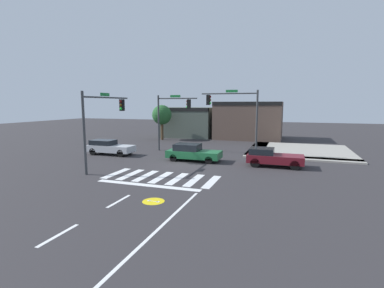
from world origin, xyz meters
TOP-DOWN VIEW (x-y plane):
  - ground_plane at (0.00, 0.00)m, footprint 120.00×120.00m
  - crosswalk_near at (0.00, -4.50)m, footprint 7.50×3.11m
  - lane_markings at (1.11, -12.02)m, footprint 6.80×20.25m
  - bike_detector_marking at (1.66, -8.97)m, footprint 1.12×1.12m
  - curb_corner_northeast at (8.49, 9.42)m, footprint 10.00×10.60m
  - storefront_row at (-0.94, 19.17)m, footprint 16.90×6.69m
  - traffic_signal_southwest at (-5.23, -3.40)m, footprint 0.32×5.63m
  - traffic_signal_northeast at (3.15, 5.02)m, footprint 5.29×0.32m
  - traffic_signal_northwest at (-3.54, 5.72)m, footprint 4.31×0.32m
  - car_green at (0.13, 1.53)m, footprint 4.59×1.92m
  - car_silver at (-8.41, 1.76)m, footprint 4.49×1.74m
  - car_maroon at (6.77, 1.43)m, footprint 4.24×1.91m
  - roadside_tree at (-8.50, 14.00)m, footprint 2.64×2.64m

SIDE VIEW (x-z plane):
  - ground_plane at x=0.00m, z-range 0.00..0.00m
  - bike_detector_marking at x=1.66m, z-range 0.00..0.01m
  - crosswalk_near at x=0.00m, z-range 0.00..0.01m
  - lane_markings at x=1.11m, z-range 0.00..0.01m
  - curb_corner_northeast at x=8.49m, z-range 0.00..0.15m
  - car_green at x=0.13m, z-range 0.00..1.45m
  - car_maroon at x=6.77m, z-range 0.02..1.43m
  - car_silver at x=-8.41m, z-range 0.03..1.43m
  - storefront_row at x=-0.94m, z-range -0.14..5.01m
  - roadside_tree at x=-8.50m, z-range 1.00..5.72m
  - traffic_signal_northwest at x=-3.54m, z-range 1.11..6.86m
  - traffic_signal_southwest at x=-5.23m, z-range 1.15..6.87m
  - traffic_signal_northeast at x=3.15m, z-range 1.23..7.37m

